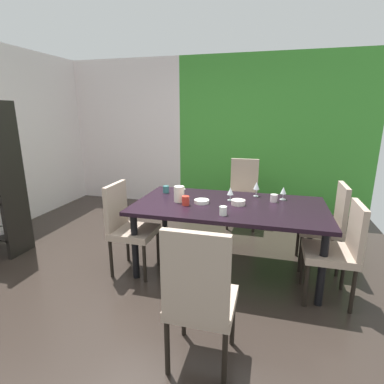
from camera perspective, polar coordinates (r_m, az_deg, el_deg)
name	(u,v)px	position (r m, az deg, el deg)	size (l,w,h in m)	color
ground_plane	(155,280)	(3.30, -7.13, -16.38)	(5.47, 5.60, 0.02)	#2B231E
back_panel_interior	(126,132)	(6.02, -12.38, 11.03)	(2.19, 0.10, 2.64)	silver
garden_window_panel	(273,135)	(5.36, 15.13, 10.41)	(3.28, 0.10, 2.64)	#3E9332
dining_table	(229,210)	(3.24, 7.05, -3.51)	(2.01, 1.10, 0.75)	black
chair_right_near	(339,247)	(3.04, 26.22, -9.35)	(0.44, 0.44, 0.94)	tan
chair_head_far	(243,190)	(4.62, 9.72, 0.39)	(0.44, 0.45, 1.01)	tan
chair_head_near	(199,295)	(2.03, 1.40, -19.11)	(0.44, 0.44, 1.05)	tan
chair_left_near	(127,224)	(3.31, -12.28, -5.93)	(0.45, 0.44, 0.98)	tan
chair_right_far	(328,222)	(3.62, 24.45, -5.22)	(0.44, 0.44, 0.96)	tan
wine_glass_near_window	(283,191)	(3.48, 17.01, 0.20)	(0.07, 0.07, 0.15)	silver
wine_glass_left	(230,191)	(3.32, 7.32, 0.11)	(0.07, 0.07, 0.15)	silver
wine_glass_north	(257,186)	(3.54, 12.19, 1.14)	(0.07, 0.07, 0.17)	silver
serving_bowl_front	(238,202)	(3.20, 8.81, -1.96)	(0.15, 0.15, 0.05)	silver
serving_bowl_right	(202,201)	(3.22, 1.86, -1.80)	(0.16, 0.16, 0.04)	white
cup_near_shelf	(274,198)	(3.39, 15.33, -1.13)	(0.08, 0.08, 0.08)	silver
cup_center	(223,211)	(2.86, 5.95, -3.57)	(0.07, 0.07, 0.09)	white
cup_south	(186,201)	(3.15, -1.21, -1.66)	(0.08, 0.08, 0.10)	red
cup_corner	(166,189)	(3.64, -5.00, 0.52)	(0.07, 0.07, 0.08)	#336D6C
pitcher_rear	(179,194)	(3.26, -2.44, -0.35)	(0.13, 0.11, 0.17)	white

